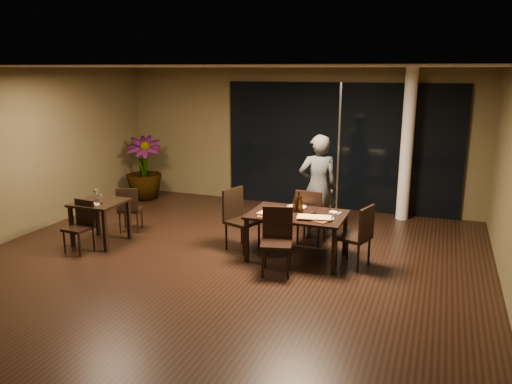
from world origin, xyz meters
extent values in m
plane|color=black|center=(0.00, 0.00, 0.00)|extent=(8.00, 8.00, 0.00)
cube|color=brown|center=(0.00, 4.05, 1.50)|extent=(8.00, 0.10, 3.00)
cube|color=brown|center=(-4.05, 0.00, 1.50)|extent=(0.10, 8.00, 3.00)
cube|color=silver|center=(0.00, 0.00, 3.02)|extent=(8.00, 8.00, 0.04)
cube|color=black|center=(1.00, 3.96, 1.35)|extent=(5.00, 0.06, 2.70)
cylinder|color=white|center=(2.40, 3.65, 1.50)|extent=(0.24, 0.24, 3.00)
cube|color=black|center=(1.00, 0.80, 0.73)|extent=(1.50, 1.00, 0.04)
cube|color=black|center=(0.31, 0.36, 0.35)|extent=(0.06, 0.06, 0.71)
cube|color=black|center=(1.69, 0.36, 0.35)|extent=(0.06, 0.06, 0.71)
cube|color=black|center=(0.31, 1.24, 0.35)|extent=(0.06, 0.06, 0.71)
cube|color=black|center=(1.69, 1.24, 0.35)|extent=(0.06, 0.06, 0.71)
cube|color=black|center=(-2.40, 0.30, 0.73)|extent=(0.80, 0.80, 0.04)
cube|color=black|center=(-2.74, -0.04, 0.35)|extent=(0.06, 0.06, 0.71)
cube|color=black|center=(-2.06, -0.04, 0.35)|extent=(0.06, 0.06, 0.71)
cube|color=black|center=(-2.74, 0.64, 0.35)|extent=(0.06, 0.06, 0.71)
cube|color=black|center=(-2.06, 0.64, 0.35)|extent=(0.06, 0.06, 0.71)
cube|color=black|center=(1.04, 1.58, 0.47)|extent=(0.48, 0.48, 0.05)
cylinder|color=black|center=(1.23, 1.76, 0.23)|extent=(0.04, 0.04, 0.47)
cylinder|color=black|center=(0.86, 1.77, 0.23)|extent=(0.04, 0.04, 0.47)
cylinder|color=black|center=(1.22, 1.39, 0.23)|extent=(0.04, 0.04, 0.47)
cylinder|color=black|center=(0.84, 1.40, 0.23)|extent=(0.04, 0.04, 0.47)
cube|color=black|center=(1.03, 1.37, 0.72)|extent=(0.46, 0.06, 0.52)
cube|color=black|center=(0.89, 0.09, 0.46)|extent=(0.55, 0.55, 0.05)
cylinder|color=black|center=(0.75, -0.13, 0.23)|extent=(0.04, 0.04, 0.46)
cylinder|color=black|center=(1.11, -0.04, 0.23)|extent=(0.04, 0.04, 0.46)
cylinder|color=black|center=(0.66, 0.23, 0.23)|extent=(0.04, 0.04, 0.46)
cylinder|color=black|center=(1.02, 0.32, 0.23)|extent=(0.04, 0.04, 0.46)
cube|color=black|center=(0.84, 0.29, 0.72)|extent=(0.45, 0.15, 0.51)
cube|color=black|center=(0.03, 0.87, 0.49)|extent=(0.61, 0.61, 0.05)
cylinder|color=black|center=(0.15, 0.62, 0.24)|extent=(0.04, 0.04, 0.49)
cylinder|color=black|center=(0.28, 0.98, 0.24)|extent=(0.04, 0.04, 0.49)
cylinder|color=black|center=(-0.21, 0.75, 0.24)|extent=(0.04, 0.04, 0.49)
cylinder|color=black|center=(-0.08, 1.12, 0.24)|extent=(0.04, 0.04, 0.49)
cube|color=black|center=(-0.17, 0.94, 0.76)|extent=(0.20, 0.46, 0.54)
cube|color=black|center=(1.90, 0.79, 0.46)|extent=(0.57, 0.57, 0.05)
cylinder|color=black|center=(1.77, 1.03, 0.23)|extent=(0.04, 0.04, 0.46)
cylinder|color=black|center=(1.67, 0.67, 0.23)|extent=(0.04, 0.04, 0.46)
cylinder|color=black|center=(2.13, 0.92, 0.23)|extent=(0.04, 0.04, 0.46)
cylinder|color=black|center=(2.02, 0.56, 0.23)|extent=(0.04, 0.04, 0.46)
cube|color=black|center=(2.09, 0.73, 0.72)|extent=(0.17, 0.45, 0.52)
cube|color=black|center=(-2.30, 1.05, 0.41)|extent=(0.51, 0.51, 0.05)
cylinder|color=black|center=(-2.20, 1.26, 0.20)|extent=(0.03, 0.03, 0.41)
cylinder|color=black|center=(-2.51, 1.15, 0.20)|extent=(0.03, 0.03, 0.41)
cylinder|color=black|center=(-2.10, 0.95, 0.20)|extent=(0.03, 0.03, 0.41)
cylinder|color=black|center=(-2.41, 0.84, 0.20)|extent=(0.03, 0.03, 0.41)
cube|color=black|center=(-2.25, 0.88, 0.63)|extent=(0.39, 0.16, 0.45)
cube|color=black|center=(-2.47, -0.20, 0.41)|extent=(0.43, 0.43, 0.05)
cylinder|color=black|center=(-2.64, -0.35, 0.20)|extent=(0.03, 0.03, 0.41)
cylinder|color=black|center=(-2.32, -0.38, 0.20)|extent=(0.03, 0.03, 0.41)
cylinder|color=black|center=(-2.61, -0.03, 0.20)|extent=(0.03, 0.03, 0.41)
cylinder|color=black|center=(-2.29, -0.06, 0.20)|extent=(0.03, 0.03, 0.41)
cube|color=black|center=(-2.45, -0.02, 0.63)|extent=(0.40, 0.07, 0.45)
imported|color=#323537|center=(1.05, 1.93, 0.93)|extent=(0.75, 0.65, 1.87)
imported|color=#204C19|center=(-3.39, 3.19, 0.73)|extent=(1.08, 1.08, 1.46)
cube|color=#3F2414|center=(0.71, 0.54, 0.76)|extent=(0.59, 0.42, 0.01)
cube|color=#462616|center=(1.32, 0.60, 0.76)|extent=(0.57, 0.43, 0.01)
cylinder|color=#BE3615|center=(0.90, 1.13, 0.76)|extent=(0.30, 0.30, 0.01)
cylinder|color=white|center=(0.76, 0.87, 0.79)|extent=(0.07, 0.07, 0.08)
cylinder|color=white|center=(1.24, 0.91, 0.79)|extent=(0.08, 0.08, 0.09)
cube|color=white|center=(1.52, 0.66, 0.76)|extent=(0.20, 0.13, 0.01)
cube|color=silver|center=(1.55, 1.04, 0.76)|extent=(0.21, 0.17, 0.01)
cube|color=white|center=(-2.37, 0.10, 0.76)|extent=(0.18, 0.12, 0.01)
camera|label=1|loc=(3.06, -6.51, 2.98)|focal=35.00mm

